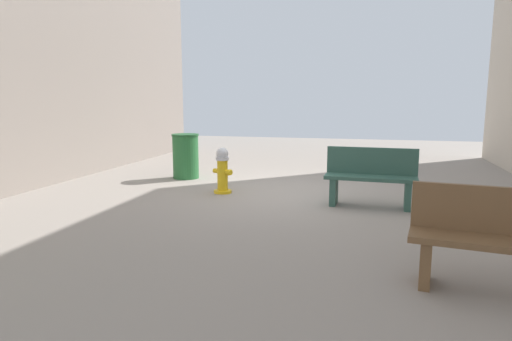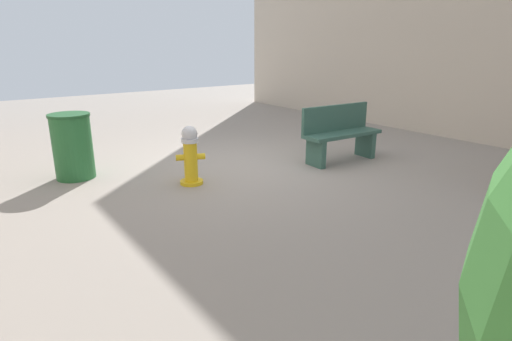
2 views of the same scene
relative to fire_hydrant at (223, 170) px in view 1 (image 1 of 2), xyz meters
name	(u,v)px [view 1 (image 1 of 2)]	position (x,y,z in m)	size (l,w,h in m)	color
ground_plane	(286,193)	(-1.15, -0.30, -0.43)	(23.40, 23.40, 0.00)	gray
fire_hydrant	(223,170)	(0.00, 0.00, 0.00)	(0.42, 0.40, 0.85)	gold
bench_near	(371,177)	(-2.66, 0.38, 0.06)	(1.48, 0.51, 0.95)	#33594C
bench_far	(507,240)	(-3.83, 3.49, 0.07)	(1.69, 0.68, 0.95)	brown
trash_bin	(186,156)	(1.28, -1.28, 0.06)	(0.59, 0.59, 0.98)	#266633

